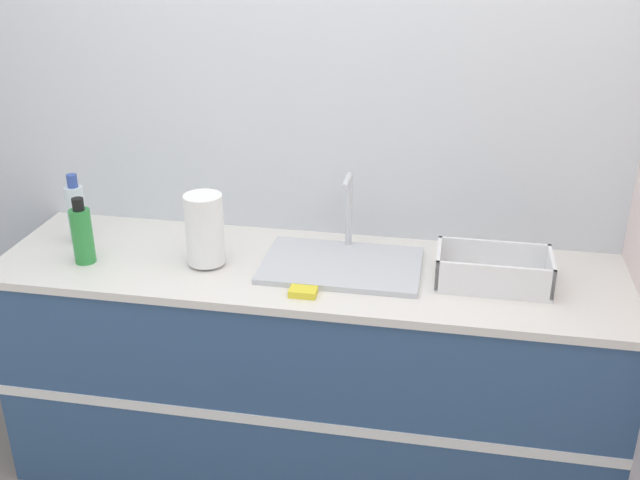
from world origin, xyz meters
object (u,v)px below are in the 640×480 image
Objects in this scene: paper_towel_roll at (205,230)px; dish_rack at (493,273)px; bottle_clear at (77,213)px; bottle_green at (82,234)px; sink at (342,262)px.

paper_towel_roll is 1.00m from dish_rack.
bottle_green is at bearing -57.62° from bottle_clear.
paper_towel_roll is 1.08× the size of bottle_green.
sink is at bearing 7.74° from paper_towel_roll.
bottle_clear is at bearing 122.38° from bottle_green.
dish_rack is 1.54m from bottle_clear.
paper_towel_roll is at bearing -10.46° from bottle_clear.
bottle_green is (-0.91, -0.13, 0.09)m from sink.
dish_rack is at bearing 1.69° from paper_towel_roll.
bottle_green is (-1.44, -0.09, 0.07)m from dish_rack.
paper_towel_roll is at bearing 7.83° from bottle_green.
dish_rack is 1.42× the size of bottle_clear.
bottle_green is 0.91× the size of bottle_clear.
paper_towel_roll reaches higher than bottle_green.
sink is 0.93m from bottle_green.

